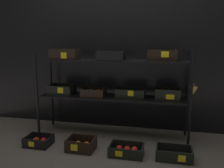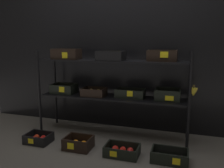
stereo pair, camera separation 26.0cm
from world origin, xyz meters
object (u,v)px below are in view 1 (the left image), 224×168
object	(u,v)px
crate_ground_plum	(174,155)
crate_ground_center_apple_red	(126,151)
display_rack	(113,78)
crate_ground_apple_red	(39,142)
crate_ground_orange	(81,145)

from	to	relation	value
crate_ground_plum	crate_ground_center_apple_red	bearing A→B (deg)	-177.92
display_rack	crate_ground_center_apple_red	bearing A→B (deg)	-62.70
display_rack	crate_ground_apple_red	world-z (taller)	display_rack
crate_ground_apple_red	crate_ground_center_apple_red	world-z (taller)	crate_ground_center_apple_red
display_rack	crate_ground_plum	size ratio (longest dim) A/B	5.32
crate_ground_apple_red	crate_ground_center_apple_red	size ratio (longest dim) A/B	0.82
display_rack	crate_ground_center_apple_red	distance (m)	0.92
crate_ground_orange	crate_ground_center_apple_red	world-z (taller)	crate_ground_orange
crate_ground_apple_red	crate_ground_orange	bearing A→B (deg)	-0.42
display_rack	crate_ground_apple_red	size ratio (longest dim) A/B	6.63
display_rack	crate_ground_plum	distance (m)	1.16
crate_ground_orange	crate_ground_plum	world-z (taller)	crate_ground_orange
display_rack	crate_ground_plum	world-z (taller)	display_rack
display_rack	crate_ground_orange	distance (m)	0.91
display_rack	crate_ground_apple_red	bearing A→B (deg)	-147.71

